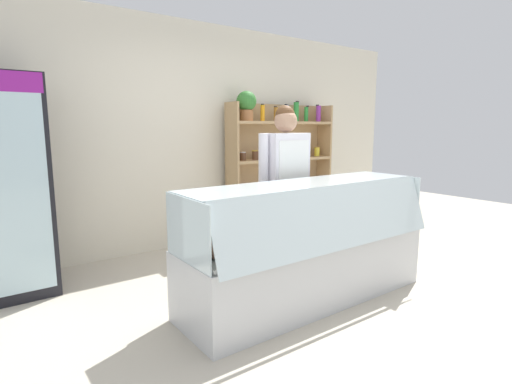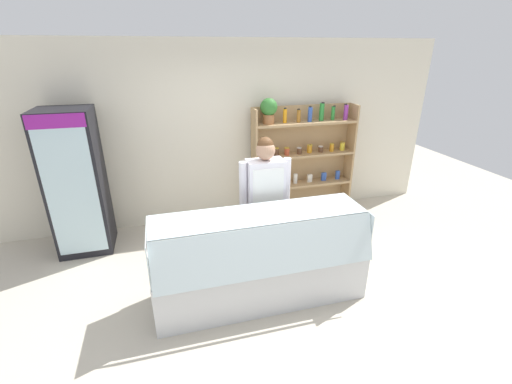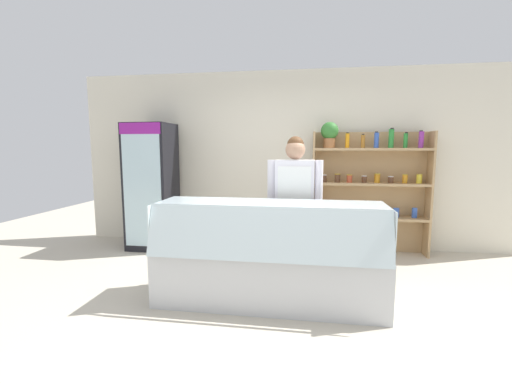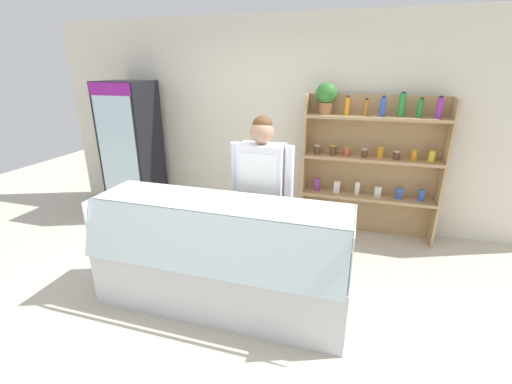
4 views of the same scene
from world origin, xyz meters
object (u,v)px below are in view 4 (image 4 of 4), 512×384
object	(u,v)px
drinks_fridge	(133,151)
shop_clerk	(262,187)
deli_display_case	(220,274)
shelving_unit	(366,155)

from	to	relation	value
drinks_fridge	shop_clerk	xyz separation A→B (m)	(2.22, -1.07, 0.04)
deli_display_case	shop_clerk	distance (m)	0.90
shelving_unit	shop_clerk	distance (m)	1.63
drinks_fridge	deli_display_case	world-z (taller)	drinks_fridge
drinks_fridge	shelving_unit	distance (m)	3.19
drinks_fridge	shelving_unit	xyz separation A→B (m)	(3.18, 0.25, 0.10)
drinks_fridge	shop_clerk	size ratio (longest dim) A/B	1.14
deli_display_case	shelving_unit	bearing A→B (deg)	57.79
deli_display_case	shop_clerk	size ratio (longest dim) A/B	1.34
drinks_fridge	deli_display_case	xyz separation A→B (m)	(2.00, -1.63, -0.64)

